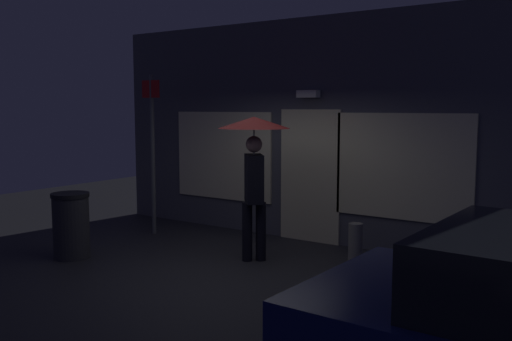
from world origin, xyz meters
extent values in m
plane|color=#26262B|center=(0.00, 0.00, 0.00)|extent=(18.00, 18.00, 0.00)
cube|color=#4C4C56|center=(0.00, 2.35, 1.85)|extent=(8.28, 0.30, 3.70)
cube|color=beige|center=(0.00, 2.18, 1.10)|extent=(1.10, 0.04, 2.20)
cube|color=beige|center=(-1.83, 2.18, 1.35)|extent=(2.12, 0.04, 1.60)
cube|color=beige|center=(1.57, 2.18, 1.35)|extent=(2.12, 0.04, 1.60)
cube|color=white|center=(0.00, 2.10, 2.45)|extent=(0.36, 0.16, 0.12)
cylinder|color=black|center=(-0.15, 0.59, 0.43)|extent=(0.15, 0.15, 0.86)
cylinder|color=black|center=(0.01, 0.72, 0.43)|extent=(0.15, 0.15, 0.86)
cube|color=black|center=(-0.07, 0.65, 1.21)|extent=(0.48, 0.50, 0.70)
cube|color=silver|center=(0.03, 0.57, 1.21)|extent=(0.11, 0.12, 0.56)
cube|color=#B28C19|center=(0.03, 0.57, 1.19)|extent=(0.05, 0.05, 0.45)
sphere|color=tan|center=(-0.07, 0.65, 1.71)|extent=(0.24, 0.24, 0.24)
cylinder|color=slate|center=(-0.07, 0.65, 1.67)|extent=(0.02, 0.02, 0.86)
cone|color=#4C0C0C|center=(-0.07, 0.65, 2.02)|extent=(1.04, 1.04, 0.17)
cylinder|color=black|center=(3.19, -1.21, 0.32)|extent=(0.65, 0.24, 0.64)
cylinder|color=#595B60|center=(-2.54, 1.10, 1.40)|extent=(0.07, 0.07, 2.80)
cube|color=red|center=(-2.54, 1.08, 2.55)|extent=(0.40, 0.02, 0.30)
cylinder|color=slate|center=(1.19, 1.40, 0.29)|extent=(0.21, 0.21, 0.57)
cylinder|color=#2D2D33|center=(-2.41, -0.75, 0.46)|extent=(0.53, 0.53, 0.91)
cylinder|color=black|center=(-2.41, -0.75, 0.94)|extent=(0.56, 0.56, 0.06)
camera|label=1|loc=(4.50, -5.92, 2.24)|focal=39.31mm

